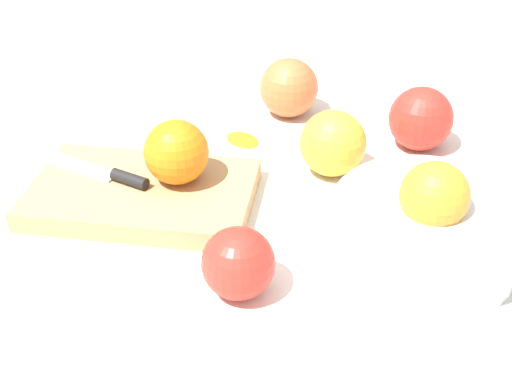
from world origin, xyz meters
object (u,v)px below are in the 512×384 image
(cutting_board, at_px, (142,194))
(apple_front_left, at_px, (333,143))
(bowl, at_px, (429,225))
(knife, at_px, (107,173))
(orange_on_board, at_px, (176,152))
(apple_front_left_2, at_px, (421,119))
(apple_front_center, at_px, (289,88))
(apple_back_center, at_px, (238,263))

(cutting_board, height_order, apple_front_left, apple_front_left)
(bowl, bearing_deg, knife, -10.17)
(bowl, distance_m, orange_on_board, 0.28)
(apple_front_left_2, xyz_separation_m, apple_front_center, (0.17, -0.07, 0.00))
(bowl, height_order, orange_on_board, bowl)
(bowl, distance_m, apple_back_center, 0.19)
(bowl, height_order, apple_front_left_2, bowl)
(bowl, distance_m, knife, 0.36)
(apple_front_left_2, bearing_deg, bowl, 89.04)
(knife, relative_size, apple_front_left_2, 1.87)
(apple_front_left, relative_size, apple_front_center, 0.98)
(apple_back_center, bearing_deg, apple_front_center, -90.61)
(cutting_board, distance_m, knife, 0.05)
(apple_front_left, relative_size, apple_front_left_2, 0.98)
(knife, xyz_separation_m, apple_back_center, (-0.18, 0.14, 0.01))
(apple_front_center, bearing_deg, apple_back_center, 89.39)
(orange_on_board, relative_size, knife, 0.48)
(apple_back_center, distance_m, apple_front_center, 0.37)
(orange_on_board, relative_size, apple_front_center, 0.89)
(apple_front_left, height_order, apple_front_left_2, apple_front_left_2)
(apple_front_left, height_order, apple_front_center, apple_front_center)
(cutting_board, distance_m, apple_front_left_2, 0.36)
(bowl, bearing_deg, apple_front_left_2, -90.96)
(knife, xyz_separation_m, apple_front_center, (-0.18, -0.23, 0.01))
(apple_front_left_2, bearing_deg, apple_back_center, 59.89)
(apple_front_left_2, bearing_deg, apple_front_left, 36.80)
(knife, relative_size, apple_front_center, 1.86)
(apple_front_left, bearing_deg, apple_front_left_2, -143.20)
(knife, xyz_separation_m, apple_front_left_2, (-0.35, -0.17, 0.01))
(orange_on_board, bearing_deg, bowl, 165.72)
(bowl, relative_size, apple_front_left, 2.43)
(apple_front_left_2, bearing_deg, orange_on_board, 30.55)
(cutting_board, height_order, apple_front_center, apple_front_center)
(bowl, relative_size, apple_front_left_2, 2.39)
(knife, bearing_deg, apple_front_left, -160.60)
(bowl, relative_size, orange_on_board, 2.68)
(apple_front_left, bearing_deg, apple_back_center, 72.36)
(orange_on_board, xyz_separation_m, apple_front_left_2, (-0.27, -0.16, -0.02))
(orange_on_board, distance_m, apple_front_center, 0.25)
(apple_front_left, bearing_deg, orange_on_board, 26.14)
(apple_front_left, bearing_deg, bowl, 124.06)
(apple_front_left, distance_m, apple_front_center, 0.16)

